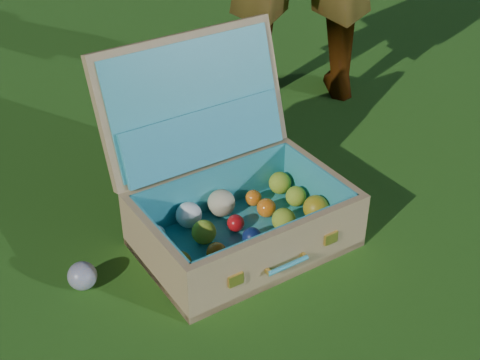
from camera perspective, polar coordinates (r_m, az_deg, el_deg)
name	(u,v)px	position (r m, az deg, el deg)	size (l,w,h in m)	color
ground	(220,241)	(1.82, -1.68, -5.26)	(60.00, 60.00, 0.00)	#215114
stray_ball	(82,276)	(1.70, -13.31, -7.97)	(0.07, 0.07, 0.07)	#4164AB
suitcase	(227,187)	(1.78, -1.09, -0.56)	(0.70, 0.68, 0.50)	tan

